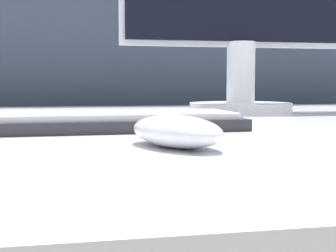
{
  "coord_description": "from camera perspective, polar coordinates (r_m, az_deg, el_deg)",
  "views": [
    {
      "loc": [
        -0.1,
        -0.77,
        0.79
      ],
      "look_at": [
        -0.0,
        -0.28,
        0.74
      ],
      "focal_mm": 50.0,
      "sensor_mm": 36.0,
      "label": 1
    }
  ],
  "objects": [
    {
      "name": "computer_mouse_near",
      "position": [
        0.46,
        0.9,
        -0.61
      ],
      "size": [
        0.11,
        0.14,
        0.03
      ],
      "rotation": [
        0.0,
        0.0,
        0.42
      ],
      "color": "white",
      "rests_on": "desk"
    },
    {
      "name": "keyboard",
      "position": [
        0.65,
        -9.91,
        0.52
      ],
      "size": [
        0.43,
        0.15,
        0.02
      ],
      "rotation": [
        0.0,
        0.0,
        0.03
      ],
      "color": "#28282D",
      "rests_on": "desk"
    },
    {
      "name": "partition_panel",
      "position": [
        1.5,
        -7.37,
        0.15
      ],
      "size": [
        5.0,
        0.03,
        1.32
      ],
      "color": "#333D4C",
      "rests_on": "ground_plane"
    }
  ]
}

